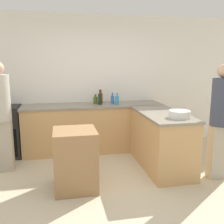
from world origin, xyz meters
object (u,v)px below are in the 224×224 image
Objects in this scene: range_oven at (5,131)px; mixing_bowl at (179,114)px; person_by_range at (1,113)px; hot_sauce_bottle at (101,98)px; island_table at (75,160)px; person_at_peninsula at (221,117)px; dish_soap_bottle at (117,100)px; olive_oil_bottle at (95,100)px; wine_bottle_dark at (100,99)px; water_bottle_blue at (113,99)px.

mixing_bowl is at bearing -27.81° from range_oven.
mixing_bowl is 2.79m from person_by_range.
range_oven is 1.95m from hot_sauce_bottle.
person_at_peninsula reaches higher than island_table.
dish_soap_bottle is at bearing -3.97° from range_oven.
island_table is 2.23m from person_at_peninsula.
olive_oil_bottle reaches higher than island_table.
mixing_bowl is 1.11× the size of wine_bottle_dark.
dish_soap_bottle is 0.44m from olive_oil_bottle.
person_at_peninsula reaches higher than wine_bottle_dark.
wine_bottle_dark reaches higher than dish_soap_bottle.
person_by_range is at bearing 142.75° from island_table.
mixing_bowl is 0.18× the size of person_by_range.
dish_soap_bottle is (0.27, -0.31, -0.01)m from hot_sauce_bottle.
wine_bottle_dark reaches higher than hot_sauce_bottle.
water_bottle_blue is at bearing 19.68° from person_by_range.
water_bottle_blue is 0.34m from olive_oil_bottle.
dish_soap_bottle reaches higher than island_table.
hot_sauce_bottle is 0.22m from wine_bottle_dark.
island_table is at bearing -122.60° from dish_soap_bottle.
olive_oil_bottle reaches higher than mixing_bowl.
dish_soap_bottle is 2.10m from person_by_range.
island_table is 1.95m from hot_sauce_bottle.
person_at_peninsula reaches higher than olive_oil_bottle.
dish_soap_bottle is (2.13, -0.15, 0.56)m from range_oven.
wine_bottle_dark is 0.16× the size of person_by_range.
dish_soap_bottle reaches higher than range_oven.
range_oven is 2.14m from water_bottle_blue.
person_at_peninsula is (1.65, -1.70, -0.06)m from olive_oil_bottle.
hot_sauce_bottle reaches higher than range_oven.
mixing_bowl is 0.19× the size of person_at_peninsula.
wine_bottle_dark is 2.24m from person_at_peninsula.
wine_bottle_dark is at bearing -1.87° from range_oven.
person_by_range is at bearing -163.90° from dish_soap_bottle.
olive_oil_bottle is (-0.40, 0.19, -0.02)m from dish_soap_bottle.
person_at_peninsula is at bearing -17.34° from mixing_bowl.
island_table is 1.68m from mixing_bowl.
person_by_range is (-1.75, -0.89, -0.07)m from hot_sauce_bottle.
hot_sauce_bottle is 0.15× the size of person_at_peninsula.
range_oven is at bearing 153.86° from person_at_peninsula.
person_at_peninsula reaches higher than hot_sauce_bottle.
person_at_peninsula is at bearing -50.41° from dish_soap_bottle.
hot_sauce_bottle is (-0.94, 1.64, 0.05)m from mixing_bowl.
hot_sauce_bottle is (0.64, 1.73, 0.62)m from island_table.
dish_soap_bottle is (0.91, 1.42, 0.60)m from island_table.
person_at_peninsula is (3.27, -0.93, -0.02)m from person_by_range.
island_table is 4.47× the size of olive_oil_bottle.
person_by_range reaches higher than olive_oil_bottle.
hot_sauce_bottle reaches higher than mixing_bowl.
water_bottle_blue reaches higher than mixing_bowl.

